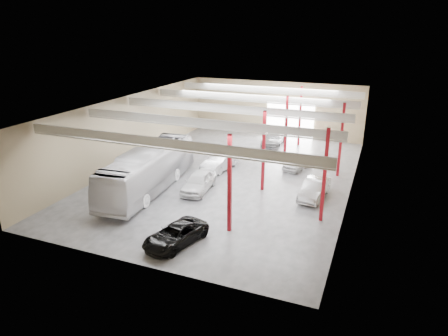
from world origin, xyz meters
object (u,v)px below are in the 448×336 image
Objects in this scene: black_sedan at (176,235)px; car_right_far at (298,162)px; car_row_c at (274,138)px; car_row_b at (220,161)px; coach_bus at (149,169)px; car_row_a at (199,182)px; car_right_near at (314,189)px.

black_sedan is 1.14× the size of car_right_far.
car_right_far is (4.32, 17.57, 0.05)m from black_sedan.
car_row_b is at bearing -105.90° from car_row_c.
black_sedan is at bearing -90.04° from car_right_far.
coach_bus reaches higher than black_sedan.
black_sedan is 9.05m from car_row_a.
coach_bus is 8.10m from car_row_b.
car_right_far is at bearing -60.73° from car_row_c.
car_right_near reaches higher than car_right_far.
car_right_near is 7.19m from car_right_far.
car_row_c is (6.37, 17.60, -1.07)m from coach_bus.
car_right_near is at bearing 9.73° from coach_bus.
black_sedan is 18.09m from car_right_far.
car_right_near is at bearing 8.24° from car_row_a.
black_sedan is 25.00m from car_row_c.
car_row_c is at bearing 85.03° from car_row_b.
black_sedan is at bearing -70.18° from car_row_b.
black_sedan is 0.89× the size of car_row_c.
car_right_near is at bearing -10.80° from car_row_b.
coach_bus is 2.82× the size of car_right_near.
coach_bus is 2.47× the size of car_row_c.
car_row_b reaches higher than car_row_c.
car_right_far is at bearing 118.95° from car_right_near.
car_row_a is 1.17× the size of car_right_far.
car_row_c is 15.84m from car_right_near.
car_row_b is 1.10× the size of car_right_near.
car_right_far is (10.88, 10.18, -1.14)m from coach_bus.
coach_bus reaches higher than car_row_a.
car_row_b is (-2.79, 14.50, 0.19)m from black_sedan.
coach_bus is 2.77× the size of black_sedan.
coach_bus is 3.16× the size of car_right_far.
car_row_a reaches higher than car_right_near.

